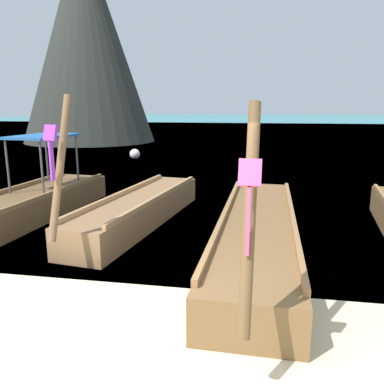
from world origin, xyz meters
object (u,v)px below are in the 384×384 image
at_px(karst_rock, 84,41).
at_px(mooring_buoy_near, 135,154).
at_px(longtail_boat_blue_ribbon, 31,203).
at_px(longtail_boat_pink_ribbon, 257,233).
at_px(longtail_boat_violet_ribbon, 139,210).

bearing_deg(karst_rock, mooring_buoy_near, -54.70).
relative_size(longtail_boat_blue_ribbon, karst_rock, 0.40).
bearing_deg(longtail_boat_pink_ribbon, longtail_boat_violet_ribbon, 156.06).
bearing_deg(longtail_boat_pink_ribbon, longtail_boat_blue_ribbon, 167.32).
height_order(longtail_boat_blue_ribbon, longtail_boat_pink_ribbon, longtail_boat_blue_ribbon).
relative_size(longtail_boat_violet_ribbon, mooring_buoy_near, 11.17).
height_order(longtail_boat_pink_ribbon, mooring_buoy_near, longtail_boat_pink_ribbon).
bearing_deg(longtail_boat_pink_ribbon, mooring_buoy_near, 117.90).
distance_m(longtail_boat_pink_ribbon, karst_rock, 25.87).
relative_size(longtail_boat_pink_ribbon, karst_rock, 0.49).
distance_m(longtail_boat_violet_ribbon, mooring_buoy_near, 11.23).
height_order(longtail_boat_violet_ribbon, longtail_boat_pink_ribbon, longtail_boat_violet_ribbon).
height_order(longtail_boat_pink_ribbon, karst_rock, karst_rock).
xyz_separation_m(longtail_boat_violet_ribbon, mooring_buoy_near, (-3.58, 10.65, -0.07)).
bearing_deg(mooring_buoy_near, karst_rock, 125.30).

